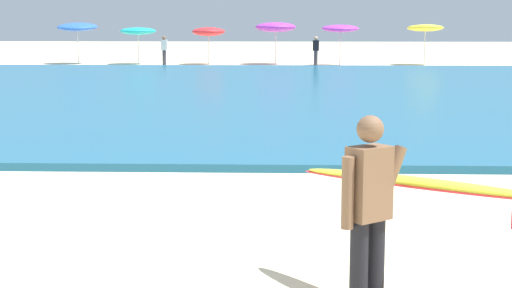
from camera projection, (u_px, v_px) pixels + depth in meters
The scene contains 10 objects.
sea at pixel (214, 91), 26.88m from camera, with size 120.00×28.00×0.14m, color #1E6084.
surfer_with_board at pixel (389, 198), 6.58m from camera, with size 1.94×2.37×1.73m.
beach_umbrella_0 at pixel (77, 27), 44.12m from camera, with size 2.20×2.23×2.34m.
beach_umbrella_1 at pixel (138, 31), 43.73m from camera, with size 1.97×1.97×2.01m.
beach_umbrella_2 at pixel (209, 32), 43.59m from camera, with size 1.79×1.80×2.02m.
beach_umbrella_3 at pixel (276, 27), 43.60m from camera, with size 2.22×2.22×2.30m.
beach_umbrella_4 at pixel (340, 28), 42.42m from camera, with size 1.98×1.99×2.21m.
beach_umbrella_5 at pixel (425, 28), 43.01m from camera, with size 1.94×1.96×2.23m.
beachgoer_near_row_left at pixel (164, 50), 41.95m from camera, with size 0.32×0.20×1.58m.
beachgoer_near_row_mid at pixel (316, 51), 41.20m from camera, with size 0.32×0.20×1.58m.
Camera 1 is at (2.38, -6.95, 2.49)m, focal length 56.06 mm.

